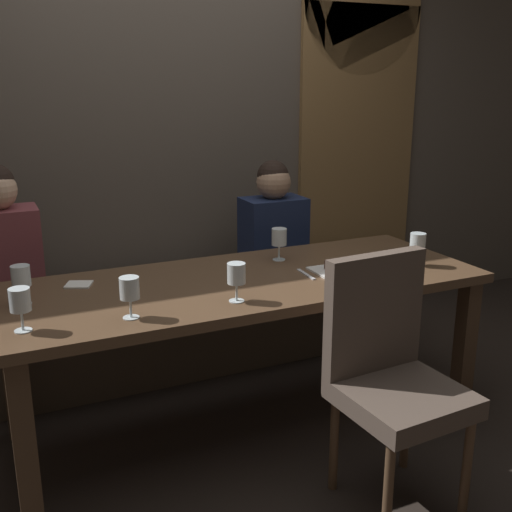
{
  "coord_description": "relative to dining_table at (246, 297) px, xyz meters",
  "views": [
    {
      "loc": [
        -1.09,
        -2.48,
        1.62
      ],
      "look_at": [
        0.05,
        0.01,
        0.84
      ],
      "focal_mm": 43.49,
      "sensor_mm": 36.0,
      "label": 1
    }
  ],
  "objects": [
    {
      "name": "wine_glass_center_front",
      "position": [
        -0.99,
        -0.23,
        0.2
      ],
      "size": [
        0.08,
        0.08,
        0.16
      ],
      "color": "silver",
      "rests_on": "dining_table"
    },
    {
      "name": "wine_glass_near_right",
      "position": [
        0.85,
        -0.16,
        0.2
      ],
      "size": [
        0.08,
        0.08,
        0.16
      ],
      "color": "silver",
      "rests_on": "dining_table"
    },
    {
      "name": "dining_table",
      "position": [
        0.0,
        0.0,
        0.0
      ],
      "size": [
        2.2,
        0.84,
        0.74
      ],
      "color": "#493422",
      "rests_on": "ground"
    },
    {
      "name": "wine_glass_far_left",
      "position": [
        -0.6,
        -0.26,
        0.2
      ],
      "size": [
        0.08,
        0.08,
        0.16
      ],
      "color": "silver",
      "rests_on": "dining_table"
    },
    {
      "name": "wine_glass_near_left",
      "position": [
        -0.16,
        -0.26,
        0.2
      ],
      "size": [
        0.08,
        0.08,
        0.16
      ],
      "color": "silver",
      "rests_on": "dining_table"
    },
    {
      "name": "arched_door",
      "position": [
        1.35,
        1.15,
        0.71
      ],
      "size": [
        0.9,
        0.05,
        2.55
      ],
      "color": "olive",
      "rests_on": "ground"
    },
    {
      "name": "diner_redhead",
      "position": [
        -1.0,
        0.72,
        0.17
      ],
      "size": [
        0.36,
        0.24,
        0.79
      ],
      "color": "brown",
      "rests_on": "banquette_bench"
    },
    {
      "name": "dessert_plate",
      "position": [
        0.42,
        -0.08,
        0.1
      ],
      "size": [
        0.19,
        0.19,
        0.05
      ],
      "color": "white",
      "rests_on": "dining_table"
    },
    {
      "name": "chair_near_side",
      "position": [
        0.29,
        -0.72,
        -0.09
      ],
      "size": [
        0.47,
        0.47,
        0.98
      ],
      "color": "brown",
      "rests_on": "ground"
    },
    {
      "name": "folded_napkin",
      "position": [
        -0.72,
        0.22,
        0.09
      ],
      "size": [
        0.14,
        0.14,
        0.01
      ],
      "primitive_type": "cube",
      "rotation": [
        0.0,
        0.0,
        -0.41
      ],
      "color": "silver",
      "rests_on": "dining_table"
    },
    {
      "name": "fork_on_table",
      "position": [
        0.28,
        -0.07,
        0.09
      ],
      "size": [
        0.02,
        0.17,
        0.01
      ],
      "primitive_type": "cube",
      "rotation": [
        0.0,
        0.0,
        -0.05
      ],
      "color": "silver",
      "rests_on": "dining_table"
    },
    {
      "name": "wine_glass_end_left",
      "position": [
        0.28,
        0.21,
        0.2
      ],
      "size": [
        0.08,
        0.08,
        0.16
      ],
      "color": "silver",
      "rests_on": "dining_table"
    },
    {
      "name": "wine_glass_far_right",
      "position": [
        -0.96,
        0.07,
        0.2
      ],
      "size": [
        0.08,
        0.08,
        0.16
      ],
      "color": "silver",
      "rests_on": "dining_table"
    },
    {
      "name": "ground",
      "position": [
        0.0,
        0.0,
        -0.65
      ],
      "size": [
        9.0,
        9.0,
        0.0
      ],
      "primitive_type": "plane",
      "color": "black"
    },
    {
      "name": "banquette_bench",
      "position": [
        0.0,
        0.7,
        -0.42
      ],
      "size": [
        2.5,
        0.44,
        0.45
      ],
      "color": "#4A3C2E",
      "rests_on": "ground"
    },
    {
      "name": "diner_bearded",
      "position": [
        0.49,
        0.7,
        0.14
      ],
      "size": [
        0.36,
        0.24,
        0.73
      ],
      "color": "#192342",
      "rests_on": "banquette_bench"
    },
    {
      "name": "back_wall_tiled",
      "position": [
        0.0,
        1.22,
        0.85
      ],
      "size": [
        6.0,
        0.12,
        3.0
      ],
      "primitive_type": "cube",
      "color": "brown",
      "rests_on": "ground"
    }
  ]
}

